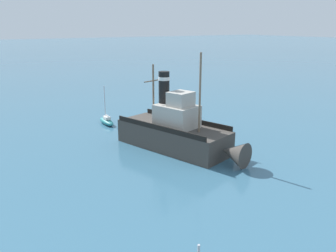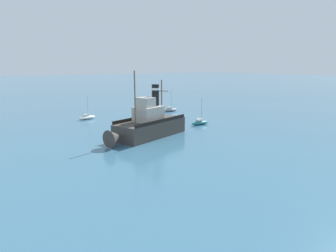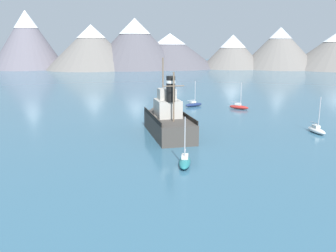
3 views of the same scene
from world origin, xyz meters
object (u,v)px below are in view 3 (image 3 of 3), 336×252
at_px(sailboat_red, 239,107).
at_px(sailboat_white, 316,130).
at_px(sailboat_navy, 194,104).
at_px(sailboat_teal, 185,161).
at_px(old_tugboat, 167,121).

distance_m(sailboat_red, sailboat_white, 20.00).
bearing_deg(sailboat_red, sailboat_white, -66.92).
relative_size(sailboat_white, sailboat_navy, 1.00).
xyz_separation_m(sailboat_teal, sailboat_navy, (1.28, 35.31, 0.00)).
bearing_deg(old_tugboat, sailboat_navy, 80.61).
bearing_deg(sailboat_navy, sailboat_white, -52.07).
height_order(old_tugboat, sailboat_white, old_tugboat).
distance_m(sailboat_red, sailboat_navy, 8.71).
bearing_deg(sailboat_navy, sailboat_red, -16.02).
xyz_separation_m(sailboat_red, sailboat_navy, (-8.37, 2.40, 0.00)).
height_order(sailboat_red, sailboat_teal, same).
bearing_deg(sailboat_teal, old_tugboat, 100.92).
xyz_separation_m(sailboat_red, sailboat_white, (7.84, -18.40, 0.00)).
height_order(old_tugboat, sailboat_teal, old_tugboat).
relative_size(sailboat_red, sailboat_teal, 1.00).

